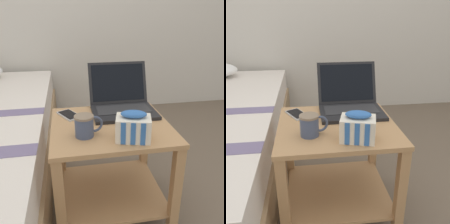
# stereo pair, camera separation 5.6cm
# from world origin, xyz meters

# --- Properties ---
(ground_plane) EXTENTS (8.00, 8.00, 0.00)m
(ground_plane) POSITION_xyz_m (0.00, 0.00, 0.00)
(ground_plane) COLOR brown
(bedside_table) EXTENTS (0.58, 0.53, 0.53)m
(bedside_table) POSITION_xyz_m (0.00, 0.00, 0.34)
(bedside_table) COLOR tan
(bedside_table) RESTS_ON ground_plane
(laptop) EXTENTS (0.34, 0.34, 0.24)m
(laptop) POSITION_xyz_m (0.10, 0.17, 0.58)
(laptop) COLOR black
(laptop) RESTS_ON bedside_table
(mug_front_left) EXTENTS (0.13, 0.09, 0.10)m
(mug_front_left) POSITION_xyz_m (-0.13, -0.10, 0.59)
(mug_front_left) COLOR #3F4C6B
(mug_front_left) RESTS_ON bedside_table
(snack_bag) EXTENTS (0.17, 0.14, 0.13)m
(snack_bag) POSITION_xyz_m (0.07, -0.17, 0.59)
(snack_bag) COLOR silver
(snack_bag) RESTS_ON bedside_table
(cell_phone) EXTENTS (0.14, 0.16, 0.01)m
(cell_phone) POSITION_xyz_m (-0.20, 0.14, 0.54)
(cell_phone) COLOR #B7BABC
(cell_phone) RESTS_ON bedside_table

